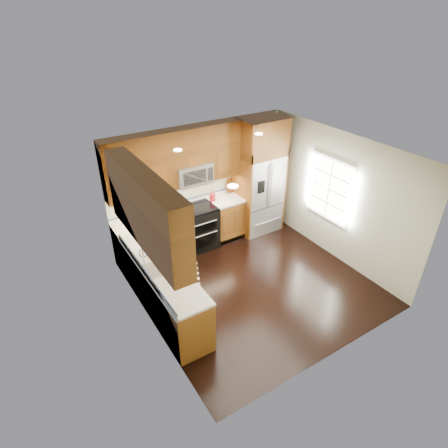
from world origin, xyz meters
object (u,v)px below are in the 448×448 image
knife_block (146,215)px  utensil_crock (212,196)px  rug (179,285)px  refrigerator (259,177)px  range (198,227)px

knife_block → utensil_crock: 1.50m
rug → knife_block: bearing=120.0°
refrigerator → rug: size_ratio=1.96×
utensil_crock → refrigerator: bearing=-7.6°
utensil_crock → knife_block: bearing=-179.7°
rug → refrigerator: bearing=44.3°
refrigerator → utensil_crock: 1.15m
rug → utensil_crock: size_ratio=3.76×
rug → utensil_crock: 2.05m
range → rug: bearing=-134.5°
rug → knife_block: knife_block is taller
utensil_crock → rug: bearing=-142.2°
knife_block → refrigerator: bearing=-3.1°
knife_block → utensil_crock: utensil_crock is taller
range → knife_block: 1.22m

